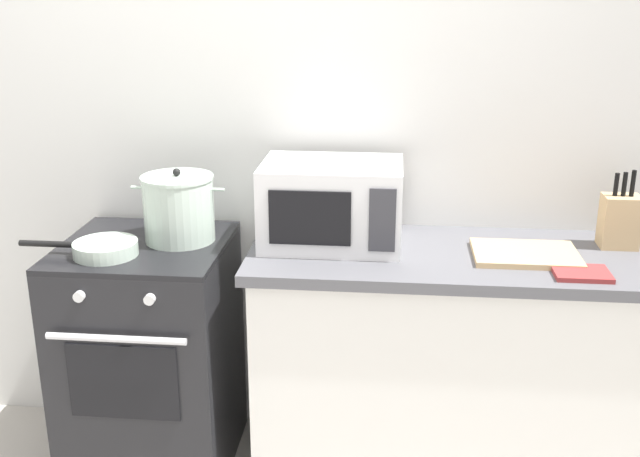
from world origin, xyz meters
name	(u,v)px	position (x,y,z in m)	size (l,w,h in m)	color
back_wall	(329,138)	(0.30, 0.97, 1.25)	(4.40, 0.10, 2.50)	silver
lower_cabinet_right	(480,374)	(0.90, 0.62, 0.44)	(1.64, 0.56, 0.88)	white
countertop_right	(489,259)	(0.90, 0.62, 0.90)	(1.70, 0.60, 0.04)	#59595E
stove	(152,356)	(-0.35, 0.60, 0.46)	(0.60, 0.64, 0.92)	black
stock_pot	(179,208)	(-0.22, 0.65, 1.04)	(0.35, 0.26, 0.27)	silver
frying_pan	(103,248)	(-0.45, 0.47, 0.95)	(0.42, 0.22, 0.05)	silver
microwave	(332,204)	(0.34, 0.68, 1.07)	(0.50, 0.37, 0.30)	white
cutting_board	(525,254)	(1.02, 0.60, 0.93)	(0.36, 0.26, 0.02)	tan
knife_block	(620,221)	(1.37, 0.74, 1.02)	(0.13, 0.10, 0.28)	tan
oven_mitt	(581,273)	(1.17, 0.44, 0.93)	(0.18, 0.14, 0.02)	#993333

